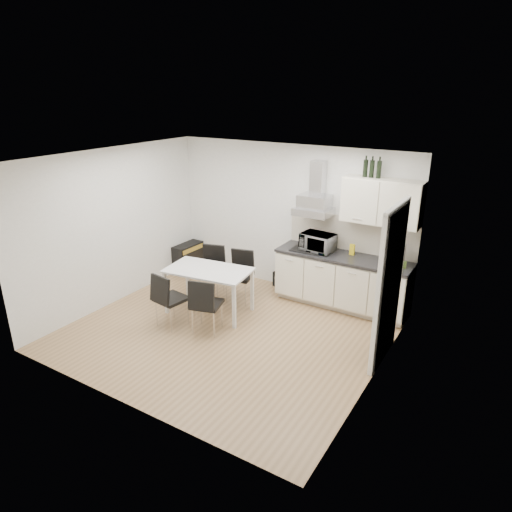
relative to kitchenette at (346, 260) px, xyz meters
The scene contains 15 objects.
ground 2.26m from the kitchenette, 124.47° to the right, with size 4.50×4.50×0.00m, color tan.
wall_back 1.31m from the kitchenette, 167.44° to the left, with size 4.50×0.10×2.60m, color white.
wall_front 3.95m from the kitchenette, 107.69° to the right, with size 4.50×0.10×2.60m, color white.
wall_left 3.88m from the kitchenette, 153.25° to the right, with size 0.10×4.00×2.60m, color white.
wall_right 2.09m from the kitchenette, 58.60° to the right, with size 0.10×4.00×2.60m, color white.
ceiling 2.75m from the kitchenette, 124.47° to the right, with size 4.50×4.50×0.00m, color white.
doorway 1.58m from the kitchenette, 49.30° to the right, with size 0.08×1.04×2.10m, color white.
kitchenette is the anchor object (origin of this frame).
dining_table 2.26m from the kitchenette, 143.71° to the right, with size 1.43×0.93×0.75m.
chair_far_left 2.35m from the kitchenette, 160.32° to the right, with size 0.44×0.50×0.88m, color black, non-canonical shape.
chair_far_right 1.82m from the kitchenette, 155.84° to the right, with size 0.44×0.50×0.88m, color black, non-canonical shape.
chair_near_left 2.88m from the kitchenette, 135.38° to the right, with size 0.44×0.50×0.88m, color black, non-canonical shape.
chair_near_right 2.40m from the kitchenette, 128.04° to the right, with size 0.44×0.50×0.88m, color black, non-canonical shape.
guitar_amp 3.33m from the kitchenette, behind, with size 0.31×0.67×0.55m.
floor_speaker 1.52m from the kitchenette, behind, with size 0.17×0.15×0.28m, color black.
Camera 1 is at (3.55, -4.97, 3.49)m, focal length 32.00 mm.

